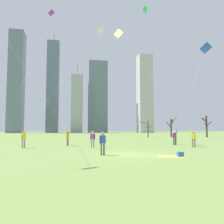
% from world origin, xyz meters
% --- Properties ---
extents(ground_plane, '(400.00, 400.00, 0.00)m').
position_xyz_m(ground_plane, '(0.00, 0.00, 0.00)').
color(ground_plane, olive).
extents(kite_flyer_midfield_left_blue, '(4.96, 0.97, 12.36)m').
position_xyz_m(kite_flyer_midfield_left_blue, '(8.92, 8.80, 3.36)').
color(kite_flyer_midfield_left_blue, black).
rests_on(kite_flyer_midfield_left_blue, ground).
extents(kite_flyer_midfield_right_yellow, '(7.45, 4.84, 13.59)m').
position_xyz_m(kite_flyer_midfield_right_yellow, '(6.67, 5.85, 3.45)').
color(kite_flyer_midfield_right_yellow, '#726656').
rests_on(kite_flyer_midfield_right_yellow, ground).
extents(kite_flyer_far_back_pink, '(10.03, 13.63, 15.99)m').
position_xyz_m(kite_flyer_far_back_pink, '(-6.05, 7.25, 3.66)').
color(kite_flyer_far_back_pink, '#726656').
rests_on(kite_flyer_far_back_pink, ground).
extents(kite_flyer_foreground_left_white, '(8.97, 5.30, 15.09)m').
position_xyz_m(kite_flyer_foreground_left_white, '(-7.20, 7.95, 2.99)').
color(kite_flyer_foreground_left_white, gray).
rests_on(kite_flyer_foreground_left_white, ground).
extents(bystander_far_off_by_trees, '(0.48, 0.32, 1.62)m').
position_xyz_m(bystander_far_off_by_trees, '(-1.85, -0.30, 0.90)').
color(bystander_far_off_by_trees, '#726656').
rests_on(bystander_far_off_by_trees, ground).
extents(bystander_watching_nearby, '(0.48, 0.31, 1.62)m').
position_xyz_m(bystander_watching_nearby, '(-1.87, 6.33, 0.90)').
color(bystander_watching_nearby, gray).
rests_on(bystander_watching_nearby, ground).
extents(distant_kite_high_overhead_green, '(5.12, 6.19, 20.43)m').
position_xyz_m(distant_kite_high_overhead_green, '(6.56, 15.96, 18.54)').
color(distant_kite_high_overhead_green, green).
rests_on(distant_kite_high_overhead_green, ground).
extents(distant_kite_low_near_trees_purple, '(8.35, 0.23, 23.03)m').
position_xyz_m(distant_kite_low_near_trees_purple, '(-8.13, 24.25, 20.67)').
color(distant_kite_low_near_trees_purple, purple).
rests_on(distant_kite_low_near_trees_purple, ground).
extents(picnic_spot, '(2.09, 1.80, 0.31)m').
position_xyz_m(picnic_spot, '(2.85, -1.87, 0.09)').
color(picnic_spot, '#D8BF4C').
rests_on(picnic_spot, ground).
extents(bare_tree_left_of_center, '(2.76, 3.26, 4.80)m').
position_xyz_m(bare_tree_left_of_center, '(20.16, 35.79, 2.57)').
color(bare_tree_left_of_center, '#423326').
rests_on(bare_tree_left_of_center, ground).
extents(bare_tree_far_right_edge, '(2.92, 1.41, 3.84)m').
position_xyz_m(bare_tree_far_right_edge, '(13.82, 34.47, 2.07)').
color(bare_tree_far_right_edge, '#423326').
rests_on(bare_tree_far_right_edge, ground).
extents(bare_tree_right_of_center, '(1.66, 2.39, 5.18)m').
position_xyz_m(bare_tree_right_of_center, '(28.34, 33.87, 2.77)').
color(bare_tree_right_of_center, '#423326').
rests_on(bare_tree_right_of_center, ground).
extents(skyline_wide_slab, '(6.46, 5.71, 40.55)m').
position_xyz_m(skyline_wide_slab, '(-0.05, 113.58, 16.41)').
color(skyline_wide_slab, '#9EA3AD').
rests_on(skyline_wide_slab, ground).
extents(skyline_slender_spire, '(8.25, 7.49, 46.56)m').
position_xyz_m(skyline_slender_spire, '(40.16, 113.73, 23.28)').
color(skyline_slender_spire, '#B2B2B7').
rests_on(skyline_slender_spire, ground).
extents(skyline_short_annex, '(7.23, 10.18, 61.78)m').
position_xyz_m(skyline_short_annex, '(-14.26, 128.51, 28.12)').
color(skyline_short_annex, slate).
rests_on(skyline_short_annex, ground).
extents(skyline_mid_tower_right, '(7.66, 9.45, 56.36)m').
position_xyz_m(skyline_mid_tower_right, '(-33.10, 116.54, 28.18)').
color(skyline_mid_tower_right, slate).
rests_on(skyline_mid_tower_right, ground).
extents(skyline_tall_tower, '(11.29, 6.20, 43.53)m').
position_xyz_m(skyline_tall_tower, '(12.81, 121.33, 21.76)').
color(skyline_tall_tower, slate).
rests_on(skyline_tall_tower, ground).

